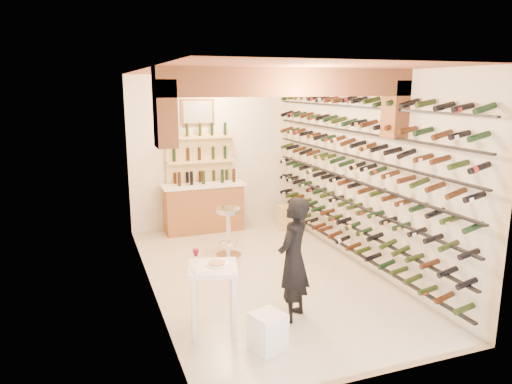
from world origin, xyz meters
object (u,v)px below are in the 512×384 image
at_px(chrome_barstool, 228,229).
at_px(person, 293,259).
at_px(wine_rack, 349,174).
at_px(back_counter, 204,206).
at_px(tasting_table, 213,278).
at_px(white_stool, 268,331).
at_px(crate_lower, 288,223).

bearing_deg(chrome_barstool, person, -87.48).
bearing_deg(wine_rack, back_counter, 124.66).
bearing_deg(tasting_table, person, 12.31).
xyz_separation_m(wine_rack, person, (-1.69, -1.52, -0.74)).
xyz_separation_m(wine_rack, chrome_barstool, (-1.80, 0.98, -1.04)).
bearing_deg(wine_rack, tasting_table, -151.67).
relative_size(wine_rack, tasting_table, 5.55).
bearing_deg(white_stool, chrome_barstool, 81.30).
xyz_separation_m(wine_rack, back_counter, (-1.83, 2.65, -1.02)).
xyz_separation_m(back_counter, person, (0.14, -4.16, 0.28)).
distance_m(tasting_table, person, 1.06).
distance_m(tasting_table, chrome_barstool, 2.64).
xyz_separation_m(person, chrome_barstool, (-0.11, 2.50, -0.30)).
relative_size(tasting_table, crate_lower, 2.20).
height_order(person, chrome_barstool, person).
xyz_separation_m(white_stool, crate_lower, (2.14, 4.26, -0.08)).
height_order(white_stool, person, person).
xyz_separation_m(white_stool, chrome_barstool, (0.47, 3.09, 0.29)).
xyz_separation_m(person, crate_lower, (1.56, 3.67, -0.67)).
relative_size(wine_rack, crate_lower, 12.24).
xyz_separation_m(wine_rack, tasting_table, (-2.74, -1.48, -0.85)).
bearing_deg(tasting_table, back_counter, 91.95).
bearing_deg(back_counter, chrome_barstool, -88.91).
relative_size(person, crate_lower, 3.49).
height_order(white_stool, crate_lower, white_stool).
height_order(tasting_table, white_stool, tasting_table).
bearing_deg(wine_rack, white_stool, -137.14).
bearing_deg(white_stool, person, 45.47).
relative_size(white_stool, chrome_barstool, 0.49).
xyz_separation_m(wine_rack, crate_lower, (-0.13, 2.15, -1.41)).
bearing_deg(white_stool, tasting_table, 126.57).
xyz_separation_m(back_counter, chrome_barstool, (0.03, -1.66, -0.02)).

